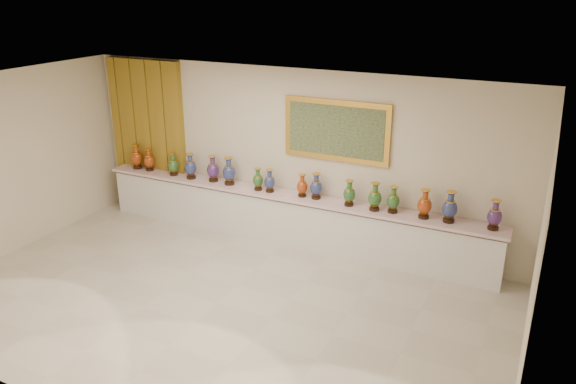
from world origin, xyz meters
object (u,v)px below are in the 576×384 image
at_px(vase_0, 137,158).
at_px(counter, 287,218).
at_px(vase_1, 149,161).
at_px(vase_2, 173,165).

bearing_deg(vase_0, counter, 0.26).
height_order(vase_1, vase_2, vase_1).
bearing_deg(vase_2, vase_0, 178.45).
bearing_deg(vase_0, vase_1, 1.19).
height_order(vase_0, vase_1, vase_0).
xyz_separation_m(counter, vase_1, (-2.92, -0.01, 0.66)).
relative_size(counter, vase_2, 17.28).
relative_size(vase_0, vase_1, 1.10).
xyz_separation_m(counter, vase_0, (-3.22, -0.01, 0.68)).
distance_m(vase_0, vase_2, 0.88).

